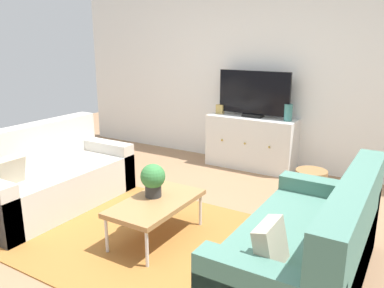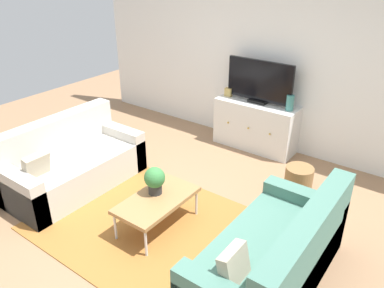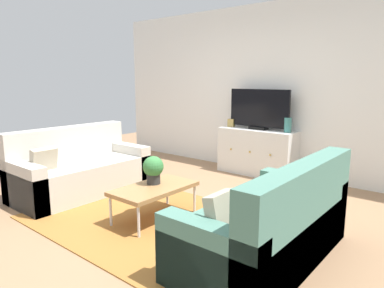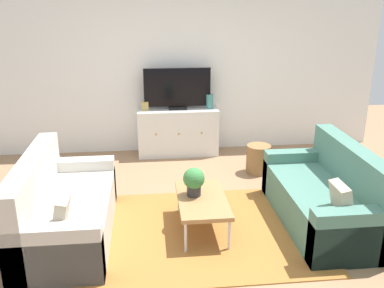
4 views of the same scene
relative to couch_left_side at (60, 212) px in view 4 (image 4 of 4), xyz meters
The scene contains 12 objects.
ground_plane 1.47m from the couch_left_side, ahead, with size 10.00×10.00×0.00m, color #997251.
wall_back 3.20m from the couch_left_side, 61.58° to the left, with size 6.40×0.12×2.70m, color white.
area_rug 1.47m from the couch_left_side, ahead, with size 2.50×1.90×0.01m, color #9E662D.
couch_left_side is the anchor object (origin of this frame).
couch_right_side 2.87m from the couch_left_side, ahead, with size 0.84×1.73×0.88m.
coffee_table 1.47m from the couch_left_side, ahead, with size 0.51×0.93×0.38m.
potted_plant 1.42m from the couch_left_side, ahead, with size 0.23×0.23×0.31m.
tv_console 2.75m from the couch_left_side, 59.60° to the left, with size 1.25×0.47×0.73m.
flat_screen_tv 2.87m from the couch_left_side, 59.81° to the left, with size 1.02×0.16×0.63m.
glass_vase 3.09m from the couch_left_side, 51.39° to the left, with size 0.11×0.11×0.22m, color teal.
mantel_clock 2.59m from the couch_left_side, 69.46° to the left, with size 0.11×0.07×0.13m, color tan.
wicker_basket 2.88m from the couch_left_side, 30.95° to the left, with size 0.34×0.34×0.41m, color olive.
Camera 4 is at (-0.50, -4.09, 2.38)m, focal length 39.59 mm.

